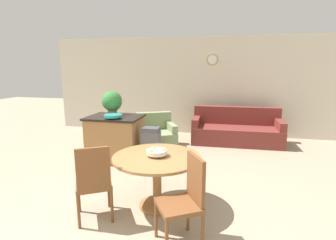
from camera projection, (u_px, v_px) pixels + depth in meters
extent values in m
cube|color=beige|center=(189.00, 86.00, 7.37)|extent=(8.00, 0.06, 2.70)
cylinder|color=tan|center=(212.00, 60.00, 7.05)|extent=(0.31, 0.02, 0.31)
cylinder|color=white|center=(212.00, 60.00, 7.04)|extent=(0.25, 0.01, 0.25)
cylinder|color=#9E6B3D|center=(157.00, 205.00, 3.58)|extent=(0.49, 0.49, 0.04)
cylinder|color=#9E6B3D|center=(157.00, 182.00, 3.52)|extent=(0.12, 0.12, 0.65)
cylinder|color=#9E6B3D|center=(157.00, 157.00, 3.45)|extent=(1.17, 1.17, 0.03)
cylinder|color=brown|center=(79.00, 197.00, 3.42)|extent=(0.04, 0.04, 0.42)
cylinder|color=brown|center=(109.00, 192.00, 3.53)|extent=(0.04, 0.04, 0.42)
cylinder|color=brown|center=(79.00, 212.00, 3.06)|extent=(0.04, 0.04, 0.42)
cylinder|color=brown|center=(112.00, 207.00, 3.18)|extent=(0.04, 0.04, 0.42)
cube|color=brown|center=(94.00, 184.00, 3.25)|extent=(0.58, 0.58, 0.05)
cube|color=brown|center=(93.00, 169.00, 3.02)|extent=(0.35, 0.23, 0.50)
cylinder|color=brown|center=(156.00, 219.00, 2.91)|extent=(0.04, 0.04, 0.42)
cylinder|color=brown|center=(202.00, 233.00, 2.67)|extent=(0.04, 0.04, 0.42)
cylinder|color=brown|center=(188.00, 214.00, 3.02)|extent=(0.04, 0.04, 0.42)
cube|color=brown|center=(178.00, 206.00, 2.74)|extent=(0.58, 0.58, 0.05)
cube|color=brown|center=(196.00, 179.00, 2.74)|extent=(0.23, 0.35, 0.50)
cylinder|color=silver|center=(157.00, 155.00, 3.44)|extent=(0.10, 0.10, 0.03)
cylinder|color=silver|center=(157.00, 152.00, 3.43)|extent=(0.27, 0.27, 0.06)
sphere|color=#99C142|center=(164.00, 151.00, 3.42)|extent=(0.07, 0.07, 0.07)
sphere|color=#99C142|center=(154.00, 149.00, 3.52)|extent=(0.07, 0.07, 0.07)
sphere|color=#99C142|center=(151.00, 152.00, 3.37)|extent=(0.07, 0.07, 0.07)
cube|color=#9E6B3D|center=(116.00, 139.00, 5.34)|extent=(1.01, 0.76, 0.87)
cube|color=black|center=(115.00, 117.00, 5.25)|extent=(1.07, 0.82, 0.04)
cylinder|color=teal|center=(113.00, 118.00, 5.04)|extent=(0.12, 0.12, 0.02)
cylinder|color=teal|center=(113.00, 116.00, 5.03)|extent=(0.35, 0.35, 0.05)
cylinder|color=#A36642|center=(112.00, 112.00, 5.42)|extent=(0.18, 0.18, 0.12)
sphere|color=#387F3D|center=(112.00, 101.00, 5.38)|extent=(0.41, 0.41, 0.41)
cube|color=#56565B|center=(151.00, 148.00, 5.07)|extent=(0.34, 0.26, 0.65)
cube|color=#49494E|center=(151.00, 130.00, 5.00)|extent=(0.33, 0.25, 0.09)
cube|color=maroon|center=(236.00, 135.00, 6.52)|extent=(2.18, 0.93, 0.42)
cube|color=maroon|center=(236.00, 115.00, 6.76)|extent=(2.16, 0.24, 0.45)
cube|color=maroon|center=(196.00, 129.00, 6.69)|extent=(0.18, 0.82, 0.62)
cube|color=maroon|center=(279.00, 133.00, 6.30)|extent=(0.18, 0.82, 0.62)
cube|color=gray|center=(156.00, 140.00, 6.14)|extent=(1.12, 1.11, 0.40)
cube|color=gray|center=(154.00, 120.00, 6.37)|extent=(0.83, 0.54, 0.40)
cube|color=gray|center=(141.00, 137.00, 6.04)|extent=(0.45, 0.74, 0.58)
cube|color=gray|center=(171.00, 135.00, 6.20)|extent=(0.45, 0.74, 0.58)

